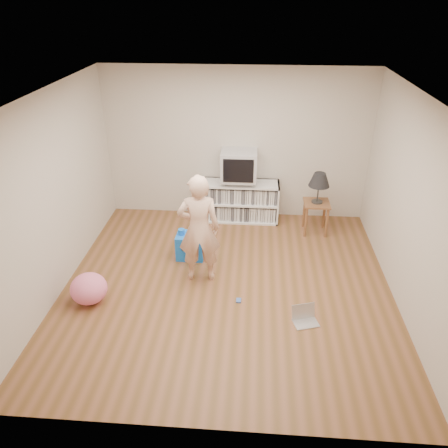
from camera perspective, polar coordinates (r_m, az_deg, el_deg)
ground at (r=6.14m, az=0.40°, el=-8.09°), size 4.50×4.50×0.00m
walls at (r=5.46m, az=0.45°, el=2.92°), size 4.52×4.52×2.60m
ceiling at (r=5.04m, az=0.50°, el=16.38°), size 4.50×4.50×0.01m
media_unit at (r=7.70m, az=1.90°, el=3.06°), size 1.40×0.45×0.70m
dvd_deck at (r=7.53m, az=1.94°, el=5.65°), size 0.45×0.35×0.07m
crt_tv at (r=7.42m, az=1.97°, el=7.67°), size 0.60×0.53×0.50m
side_table at (r=7.39m, az=11.93°, el=1.85°), size 0.42×0.42×0.55m
table_lamp at (r=7.18m, az=12.35°, el=5.59°), size 0.34×0.34×0.52m
person at (r=5.89m, az=-3.29°, el=-0.69°), size 0.62×0.44×1.58m
laptop at (r=5.63m, az=10.47°, el=-11.88°), size 0.36×0.32×0.21m
playing_cards at (r=5.87m, az=1.92°, el=-9.94°), size 0.07×0.09×0.02m
plush_blue at (r=6.67m, az=-4.40°, el=-2.81°), size 0.42×0.37×0.48m
plush_pink at (r=6.02m, az=-17.24°, el=-8.06°), size 0.57×0.57×0.40m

